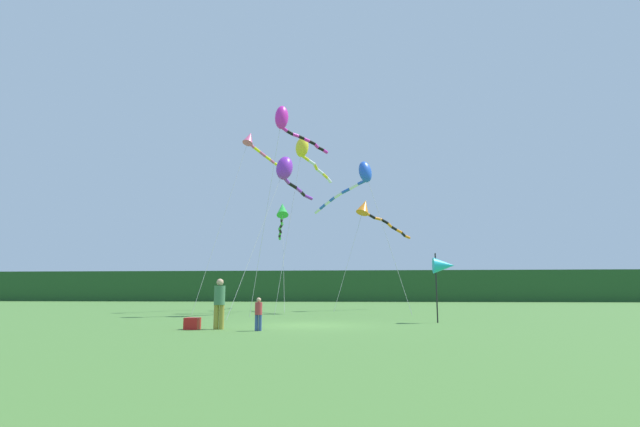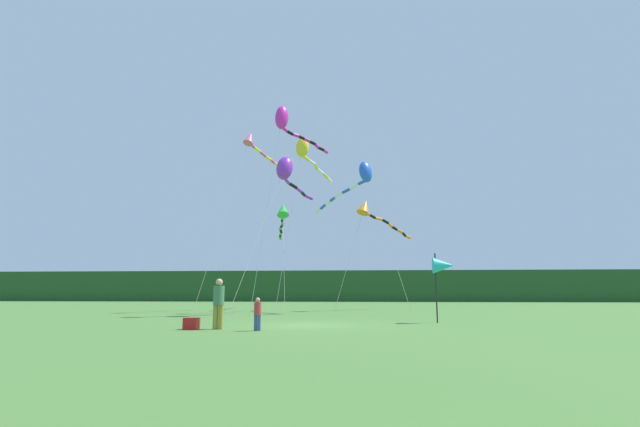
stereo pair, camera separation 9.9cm
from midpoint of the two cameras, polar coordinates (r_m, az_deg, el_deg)
name	(u,v)px [view 2 (the right image)]	position (r m, az deg, el deg)	size (l,w,h in m)	color
ground_plane	(307,325)	(19.58, -1.44, -13.10)	(120.00, 120.00, 0.00)	#477533
distant_treeline	(346,286)	(64.45, 3.14, -8.58)	(108.00, 2.61, 4.03)	#234C23
person_adult	(219,301)	(17.87, -11.76, -10.09)	(0.39, 0.39, 1.78)	olive
person_child	(258,312)	(16.96, -7.24, -11.52)	(0.25, 0.25, 1.12)	#334C8C
cooler_box	(191,324)	(18.05, -14.83, -12.49)	(0.49, 0.44, 0.41)	red
banner_flag_pole	(443,266)	(21.72, 14.53, -6.04)	(0.90, 0.70, 2.98)	black
kite_rainbow	(256,145)	(35.02, -7.53, 8.02)	(4.26, 9.04, 12.55)	#B2B2B2
kite_orange	(370,211)	(34.82, 5.99, 0.33)	(5.72, 6.53, 7.95)	#B2B2B2
kite_purple	(286,170)	(28.80, -3.97, 5.13)	(3.31, 8.11, 9.42)	#B2B2B2
kite_blue	(360,177)	(31.96, 4.84, 4.31)	(6.26, 7.08, 9.84)	#B2B2B2
kite_yellow	(305,151)	(32.68, -1.74, 7.43)	(2.99, 6.45, 11.63)	#B2B2B2
kite_magenta	(285,121)	(29.47, -4.02, 10.83)	(3.90, 4.63, 12.37)	#B2B2B2
kite_green	(283,214)	(36.11, -4.38, -0.01)	(2.00, 9.01, 7.99)	#B2B2B2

